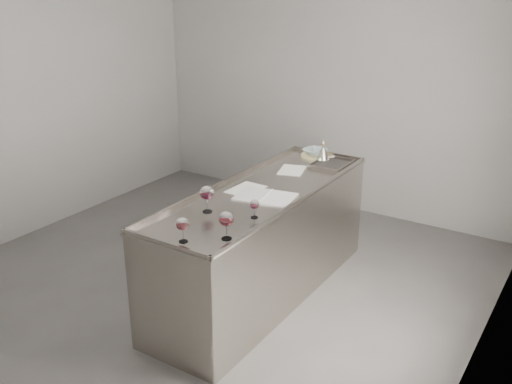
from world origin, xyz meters
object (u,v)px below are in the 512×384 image
Objects in this scene: wine_glass_left at (207,193)px; wine_glass_middle at (183,224)px; notebook at (265,197)px; counter at (263,243)px; wine_glass_right at (226,219)px; ceramic_bowl at (315,152)px; wine_funnel at (323,153)px; wine_glass_small at (254,205)px.

wine_glass_left is 1.17× the size of wine_glass_middle.
wine_glass_left reaches higher than notebook.
wine_glass_right is (0.27, -0.89, 0.61)m from counter.
wine_glass_right is 0.81m from notebook.
ceramic_bowl is at bearing 88.09° from notebook.
ceramic_bowl is at bearing 93.83° from wine_glass_middle.
counter is 13.95× the size of wine_glass_middle.
notebook is (0.21, 0.48, -0.14)m from wine_glass_left.
wine_glass_left is at bearing -124.10° from notebook.
counter is 1.23m from wine_glass_middle.
wine_funnel is at bearing 91.08° from wine_glass_middle.
notebook is (0.09, -0.11, 0.47)m from counter.
wine_glass_middle is at bearing -102.33° from notebook.
wine_glass_left is at bearing -165.00° from wine_glass_small.
notebook is 1.20m from ceramic_bowl.
counter is at bearing 119.57° from notebook.
wine_glass_left reaches higher than ceramic_bowl.
wine_glass_left reaches higher than wine_funnel.
notebook is at bearing 103.07° from wine_glass_right.
wine_glass_right is at bearing 41.55° from wine_glass_middle.
wine_glass_middle is at bearing -106.78° from wine_glass_small.
wine_glass_left is at bearing 109.74° from wine_glass_middle.
wine_glass_middle reaches higher than notebook.
wine_glass_small is at bearing 73.22° from wine_glass_middle.
wine_glass_middle is (0.18, -0.49, -0.02)m from wine_glass_left.
wine_glass_small is at bearing -78.44° from ceramic_bowl.
notebook is at bearing -86.40° from wine_funnel.
counter is 4.84× the size of notebook.
wine_glass_middle is 0.61m from wine_glass_small.
wine_glass_small is (-0.04, 0.40, -0.04)m from wine_glass_right.
ceramic_bowl is 0.11m from wine_funnel.
wine_glass_right is at bearing -79.69° from ceramic_bowl.
wine_glass_small is (0.24, -0.49, 0.57)m from counter.
wine_glass_left reaches higher than counter.
wine_glass_right reaches higher than wine_funnel.
ceramic_bowl is (-0.08, 1.08, 0.51)m from counter.
wine_glass_middle is 0.35× the size of notebook.
ceramic_bowl is at bearing 94.43° from counter.
wine_glass_middle is 0.79× the size of ceramic_bowl.
wine_glass_left is 0.41× the size of notebook.
notebook is at bearing 88.06° from wine_glass_middle.
wine_glass_right is at bearing -72.87° from counter.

